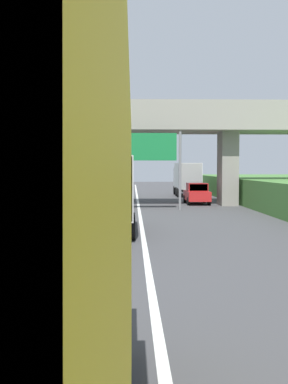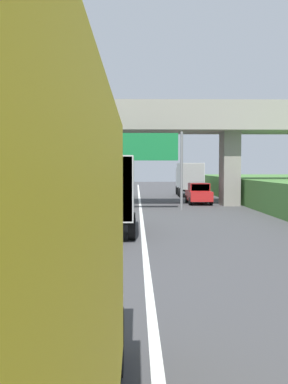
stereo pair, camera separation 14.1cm
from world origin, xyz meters
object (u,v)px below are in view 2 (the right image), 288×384
(truck_orange, at_px, (27,191))
(car_red, at_px, (199,194))
(overhead_highway_sign, at_px, (141,152))
(car_green, at_px, (123,189))
(truck_silver, at_px, (109,190))
(truck_white, at_px, (189,178))

(truck_orange, distance_m, car_red, 19.25)
(overhead_highway_sign, distance_m, car_green, 14.99)
(car_red, distance_m, car_green, 11.18)
(overhead_highway_sign, xyz_separation_m, car_green, (-1.61, 14.56, -3.19))
(truck_silver, height_order, truck_white, same)
(truck_silver, xyz_separation_m, car_red, (6.36, 16.15, -1.08))
(car_green, bearing_deg, car_red, -55.08)
(car_red, relative_size, car_green, 1.00)
(truck_orange, relative_size, truck_white, 1.00)
(truck_white, bearing_deg, truck_silver, -104.24)
(truck_white, bearing_deg, car_green, -167.63)
(car_green, bearing_deg, truck_orange, -98.05)
(overhead_highway_sign, bearing_deg, truck_silver, -98.29)
(truck_white, bearing_deg, truck_orange, -111.13)
(truck_silver, height_order, car_red, truck_silver)
(truck_orange, xyz_separation_m, car_red, (10.02, 16.40, -1.08))
(truck_silver, distance_m, truck_white, 27.67)
(overhead_highway_sign, relative_size, truck_white, 0.81)
(truck_silver, relative_size, truck_orange, 1.00)
(truck_silver, relative_size, truck_white, 1.00)
(car_red, xyz_separation_m, car_green, (-6.40, 9.17, 0.00))
(overhead_highway_sign, height_order, car_green, overhead_highway_sign)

